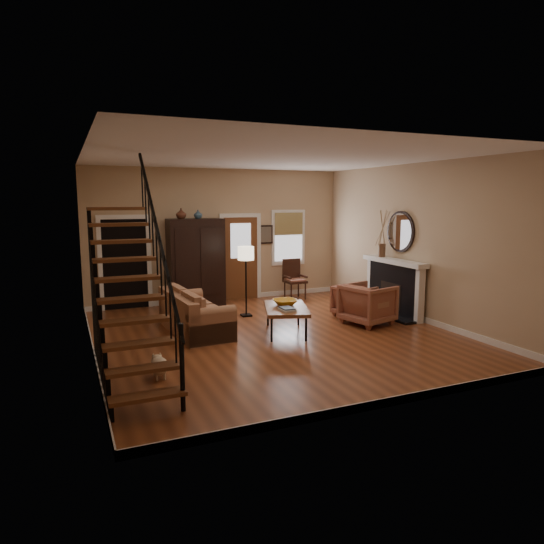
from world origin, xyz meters
name	(u,v)px	position (x,y,z in m)	size (l,w,h in m)	color
room	(225,248)	(-0.41, 1.76, 1.51)	(7.00, 7.33, 3.30)	brown
staircase	(129,269)	(-2.78, -1.30, 1.60)	(0.94, 2.80, 3.20)	brown
fireplace	(395,282)	(3.13, 0.50, 0.74)	(0.33, 1.95, 2.30)	black
armoire	(196,263)	(-0.70, 3.15, 1.05)	(1.30, 0.60, 2.10)	black
vase_a	(181,214)	(-1.05, 3.05, 2.22)	(0.24, 0.24, 0.25)	#4C2619
vase_b	(198,214)	(-0.65, 3.05, 2.21)	(0.20, 0.20, 0.21)	#334C60
sofa	(195,312)	(-1.33, 0.84, 0.38)	(0.89, 2.06, 0.77)	#996545
coffee_table	(286,320)	(0.25, 0.07, 0.26)	(0.78, 1.34, 0.51)	brown
bowl	(285,302)	(0.30, 0.22, 0.57)	(0.46, 0.46, 0.11)	orange
books	(287,309)	(0.13, -0.23, 0.54)	(0.25, 0.33, 0.06)	beige
armchair_left	(368,304)	(2.08, 0.03, 0.42)	(0.89, 0.92, 0.84)	brown
armchair_right	(354,301)	(2.18, 0.68, 0.35)	(0.74, 0.77, 0.70)	brown
floor_lamp	(246,282)	(0.02, 1.65, 0.77)	(0.35, 0.35, 1.54)	black
side_chair	(295,279)	(1.85, 2.95, 0.51)	(0.54, 0.54, 1.02)	#321910
dog	(159,367)	(-2.43, -1.38, 0.16)	(0.26, 0.43, 0.31)	beige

